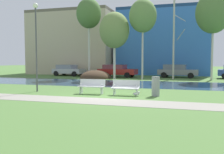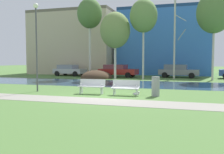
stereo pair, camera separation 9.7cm
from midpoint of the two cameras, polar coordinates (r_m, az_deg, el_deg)
The scene contains 19 objects.
ground_plane at distance 23.52m, azimuth 6.10°, elevation -1.02°, with size 120.00×120.00×0.00m, color #476B33.
paved_path_strip at distance 12.30m, azimuth -4.09°, elevation -5.53°, with size 60.00×1.88×0.01m, color gray.
river_band at distance 21.14m, azimuth 4.88°, elevation -1.56°, with size 80.00×6.36×0.01m, color #284256.
soil_mound at distance 27.51m, azimuth -3.54°, elevation -0.29°, with size 3.51×3.60×1.79m, color #423021.
bench_left at distance 14.87m, azimuth -4.54°, elevation -2.07°, with size 1.62×0.62×0.87m.
bench_right at distance 14.25m, azimuth 3.35°, elevation -2.33°, with size 1.62×0.62×0.87m.
trash_bin at distance 14.07m, azimuth 10.23°, elevation -2.10°, with size 0.48×0.48×1.09m.
seagull at distance 13.98m, azimuth 5.85°, elevation -3.87°, with size 0.46×0.17×0.26m.
streetlamp at distance 16.66m, azimuth -16.93°, elevation 9.64°, with size 0.32×0.32×5.63m.
birch_far_left at distance 28.95m, azimuth -5.09°, elevation 14.31°, with size 2.81×2.81×9.35m.
birch_left at distance 26.54m, azimuth 0.84°, elevation 10.73°, with size 3.18×3.18×7.09m.
birch_center_left at distance 26.27m, azimuth 7.41°, elevation 13.77°, with size 2.84×2.84×8.40m.
birch_center at distance 26.86m, azimuth 14.41°, elevation 8.49°, with size 1.27×2.26×8.30m.
birch_center_right at distance 27.35m, azimuth 22.64°, elevation 13.58°, with size 3.45×3.45×8.83m.
parked_van_nearest_silver at distance 32.20m, azimuth -9.75°, elevation 1.63°, with size 4.19×2.40×1.43m.
parked_sedan_second_red at distance 29.53m, azimuth 1.40°, elevation 1.54°, with size 4.74×2.42×1.48m.
parked_hatch_third_grey at distance 29.41m, azimuth 15.08°, elevation 1.40°, with size 4.60×2.27×1.51m.
building_beige_block at distance 38.73m, azimuth -7.48°, elevation 7.59°, with size 12.03×9.99×9.02m.
building_blue_store at distance 36.27m, azimuth 12.12°, elevation 7.88°, with size 12.28×7.02×9.14m.
Camera 2 is at (4.38, -13.02, 2.03)m, focal length 39.58 mm.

